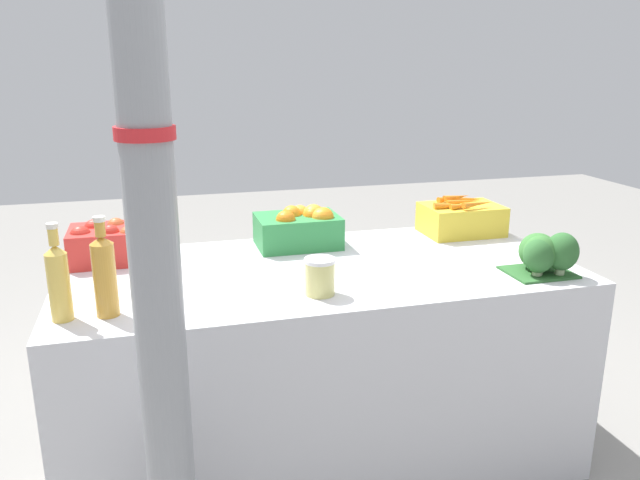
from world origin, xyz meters
The scene contains 10 objects.
ground_plane centered at (0.00, 0.00, 0.00)m, with size 10.00×10.00×0.00m, color gray.
market_table centered at (0.00, 0.00, 0.38)m, with size 1.80×0.85×0.76m, color silver.
support_pole centered at (-0.56, -0.61, 1.19)m, with size 0.13×0.13×2.39m.
apple_crate centered at (-0.70, 0.27, 0.83)m, with size 0.32×0.23×0.15m.
orange_crate centered at (-0.01, 0.27, 0.83)m, with size 0.32×0.23×0.17m.
carrot_crate centered at (0.69, 0.27, 0.82)m, with size 0.32×0.23×0.16m.
broccoli_pile centered at (0.72, -0.28, 0.83)m, with size 0.22×0.19×0.15m.
juice_bottle_golden centered at (-0.83, -0.26, 0.87)m, with size 0.06×0.06×0.28m.
juice_bottle_amber centered at (-0.71, -0.26, 0.88)m, with size 0.07×0.07×0.29m.
pickle_jar centered at (-0.07, -0.26, 0.81)m, with size 0.10×0.10×0.12m.
Camera 1 is at (-0.55, -2.03, 1.46)m, focal length 35.00 mm.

